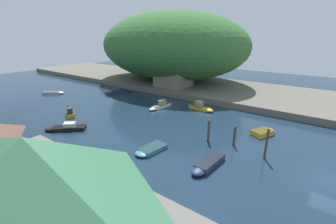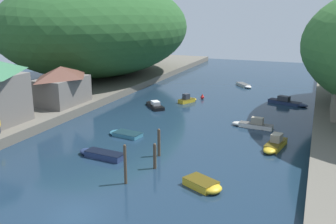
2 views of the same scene
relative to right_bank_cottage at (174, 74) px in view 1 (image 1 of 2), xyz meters
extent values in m
plane|color=#192D42|center=(-21.14, -2.43, -4.01)|extent=(130.00, 130.00, 0.00)
cube|color=#666056|center=(5.56, -2.43, -3.41)|extent=(22.00, 120.00, 1.21)
ellipsoid|color=#387033|center=(6.66, 5.42, 6.16)|extent=(29.93, 41.91, 17.92)
pyramid|color=#38704C|center=(-41.97, -22.30, 4.62)|extent=(6.66, 13.06, 2.74)
cube|color=gray|center=(0.00, 0.00, -0.85)|extent=(6.85, 7.42, 3.91)
pyramid|color=#38704C|center=(0.00, 0.00, 1.87)|extent=(7.40, 8.01, 1.53)
cube|color=gold|center=(-13.96, -24.41, -3.69)|extent=(3.29, 2.84, 0.66)
ellipsoid|color=gold|center=(-12.71, -25.04, -3.69)|extent=(2.00, 2.13, 0.66)
cube|color=#4C3E0E|center=(-13.96, -24.41, -3.34)|extent=(3.35, 2.89, 0.03)
cube|color=gold|center=(-25.20, 4.08, -3.72)|extent=(2.40, 3.03, 0.59)
ellipsoid|color=gold|center=(-24.56, 5.30, -3.72)|extent=(1.70, 1.78, 0.59)
cube|color=#4C3E0E|center=(-25.20, 4.08, -3.41)|extent=(2.45, 3.09, 0.03)
cube|color=#333842|center=(-25.24, 4.01, -2.97)|extent=(1.23, 1.26, 0.92)
cube|color=black|center=(-28.60, -1.02, -3.78)|extent=(4.22, 4.44, 0.47)
ellipsoid|color=black|center=(-30.12, 0.68, -3.78)|extent=(2.64, 2.69, 0.47)
cube|color=black|center=(-28.60, -1.02, -3.53)|extent=(4.30, 4.53, 0.03)
cube|color=silver|center=(-28.50, -1.12, -3.23)|extent=(1.89, 1.92, 0.63)
cube|color=navy|center=(-10.07, 9.31, -3.78)|extent=(5.37, 3.20, 0.48)
ellipsoid|color=navy|center=(-7.65, 8.45, -3.78)|extent=(2.92, 2.26, 0.48)
cube|color=black|center=(-10.07, 9.31, -3.52)|extent=(5.48, 3.26, 0.03)
cube|color=#333842|center=(-10.23, 9.36, -3.14)|extent=(2.06, 1.64, 0.78)
cube|color=silver|center=(-12.28, -5.66, -3.74)|extent=(4.35, 1.55, 0.55)
ellipsoid|color=silver|center=(-14.40, -5.47, -3.74)|extent=(2.22, 1.30, 0.55)
cube|color=#504E4A|center=(-12.28, -5.66, -3.45)|extent=(4.44, 1.58, 0.03)
cube|color=#9E937F|center=(-12.14, -5.67, -3.02)|extent=(1.56, 0.95, 0.90)
cube|color=white|center=(-19.18, 21.49, -3.76)|extent=(3.44, 3.86, 0.51)
ellipsoid|color=white|center=(-18.02, 19.99, -3.76)|extent=(2.23, 2.32, 0.51)
cube|color=#525252|center=(-19.18, 21.49, -3.49)|extent=(3.51, 3.94, 0.03)
cube|color=navy|center=(-25.08, -21.87, -3.69)|extent=(4.25, 1.82, 0.65)
ellipsoid|color=navy|center=(-27.14, -21.69, -3.69)|extent=(2.18, 1.57, 0.65)
cube|color=black|center=(-25.08, -21.87, -3.35)|extent=(4.34, 1.86, 0.03)
cube|color=gold|center=(-9.08, -12.03, -3.69)|extent=(2.16, 4.19, 0.64)
ellipsoid|color=gold|center=(-9.43, -14.00, -3.69)|extent=(1.73, 2.21, 0.64)
cube|color=#4C3E0E|center=(-9.08, -12.03, -3.36)|extent=(2.21, 4.27, 0.03)
cube|color=#9E937F|center=(-9.05, -11.91, -2.92)|extent=(1.26, 1.56, 0.91)
cube|color=teal|center=(-26.15, -14.83, -3.79)|extent=(3.52, 2.30, 0.46)
ellipsoid|color=teal|center=(-27.79, -14.62, -3.79)|extent=(1.87, 1.99, 0.46)
cube|color=#132A33|center=(-26.15, -14.83, -3.54)|extent=(3.59, 2.35, 0.03)
cylinder|color=#4C3D2D|center=(-20.27, -26.27, -2.27)|extent=(0.27, 0.27, 3.49)
sphere|color=#4C3D2D|center=(-20.27, -26.27, -0.47)|extent=(0.24, 0.24, 0.24)
cylinder|color=#4C3D2D|center=(-19.22, -22.32, -2.83)|extent=(0.32, 0.32, 2.37)
sphere|color=#4C3D2D|center=(-19.22, -22.32, -1.58)|extent=(0.29, 0.29, 0.29)
cylinder|color=#4C3D2D|center=(-20.12, -19.21, -2.62)|extent=(0.32, 0.32, 2.78)
sphere|color=#4C3D2D|center=(-20.12, -19.21, -1.17)|extent=(0.28, 0.28, 0.28)
sphere|color=red|center=(-23.51, 7.49, -3.70)|extent=(0.62, 0.62, 0.62)
cone|color=red|center=(-23.51, 7.49, -3.24)|extent=(0.31, 0.31, 0.31)
camera|label=1|loc=(-44.67, -30.39, 9.32)|focal=24.00mm
camera|label=2|loc=(-5.57, -52.81, 10.71)|focal=40.00mm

